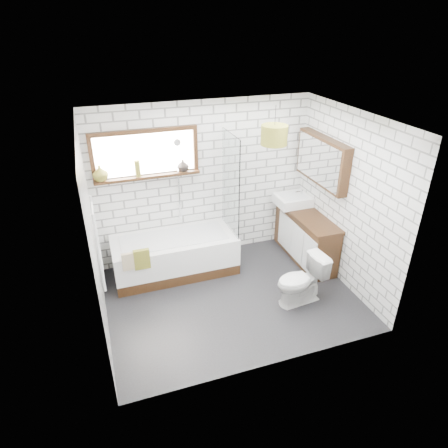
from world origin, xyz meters
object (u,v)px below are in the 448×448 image
object	(u,v)px
basin	(293,200)
toilet	(301,281)
bathtub	(175,255)
vanity	(305,236)
pendant	(274,135)

from	to	relation	value
basin	toilet	world-z (taller)	basin
bathtub	vanity	world-z (taller)	vanity
bathtub	vanity	xyz separation A→B (m)	(2.08, -0.30, 0.10)
vanity	basin	size ratio (longest dim) A/B	2.59
bathtub	toilet	bearing A→B (deg)	-41.33
basin	toilet	size ratio (longest dim) A/B	0.76
vanity	pendant	size ratio (longest dim) A/B	3.79
vanity	toilet	distance (m)	1.16
vanity	pendant	world-z (taller)	pendant
toilet	pendant	distance (m)	2.01
basin	pendant	distance (m)	1.42
vanity	pendant	distance (m)	1.82
basin	vanity	bearing A→B (deg)	-81.59
bathtub	pendant	world-z (taller)	pendant
bathtub	basin	bearing A→B (deg)	3.05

